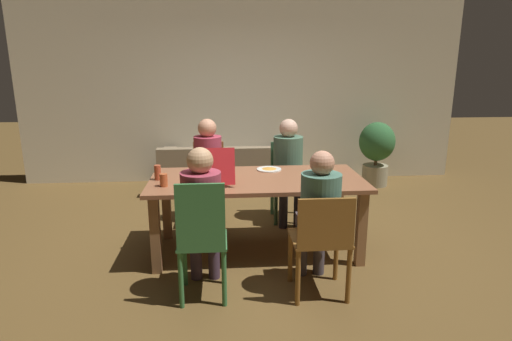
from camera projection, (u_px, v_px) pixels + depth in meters
The scene contains 18 objects.
ground_plane at pixel (257, 250), 4.32m from camera, with size 20.00×20.00×0.00m, color brown.
back_wall at pixel (243, 91), 6.64m from camera, with size 6.81×0.12×2.83m, color beige.
dining_table at pixel (257, 188), 4.16m from camera, with size 2.06×0.98×0.76m.
chair_0 at pixel (209, 178), 5.07m from camera, with size 0.38×0.46×0.93m.
person_0 at pixel (208, 163), 4.88m from camera, with size 0.32×0.52×1.23m.
chair_1 at pixel (322, 239), 3.33m from camera, with size 0.46×0.43×0.88m.
person_1 at pixel (318, 209), 3.43m from camera, with size 0.32×0.52×1.19m.
chair_2 at pixel (202, 237), 3.27m from camera, with size 0.38×0.40×1.00m.
person_2 at pixel (202, 209), 3.36m from camera, with size 0.31×0.49×1.23m.
chair_3 at pixel (287, 178), 5.13m from camera, with size 0.38×0.43×0.91m.
person_3 at pixel (289, 162), 4.95m from camera, with size 0.34×0.49×1.22m.
pizza_box_0 at pixel (217, 175), 4.05m from camera, with size 0.34×0.48×0.34m.
plate_0 at pixel (269, 169), 4.44m from camera, with size 0.26×0.26×0.03m.
plate_1 at pixel (322, 177), 4.12m from camera, with size 0.24×0.24×0.03m.
drinking_glass_0 at pixel (158, 173), 4.05m from camera, with size 0.06×0.06×0.14m, color #B0472A.
drinking_glass_1 at pixel (164, 180), 3.84m from camera, with size 0.07×0.07×0.12m, color #B9532A.
couch at pixel (228, 173), 6.29m from camera, with size 1.95×0.88×0.70m.
potted_plant at pixel (377, 149), 6.46m from camera, with size 0.53×0.53×0.98m.
Camera 1 is at (-0.32, -3.97, 1.85)m, focal length 29.87 mm.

